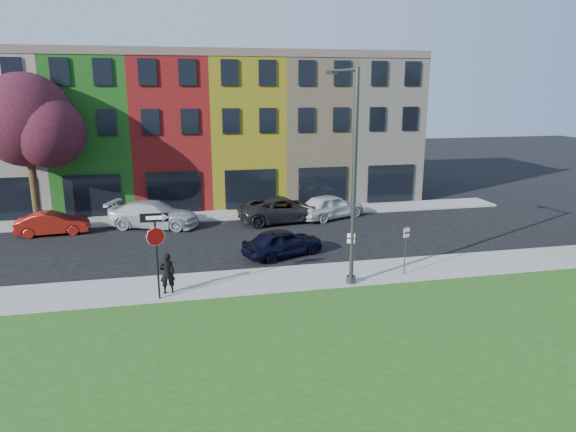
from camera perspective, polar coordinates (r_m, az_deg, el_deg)
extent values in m
plane|color=black|center=(19.68, 2.58, -10.22)|extent=(120.00, 120.00, 0.00)
cube|color=gray|center=(22.84, 5.56, -6.58)|extent=(40.00, 3.00, 0.12)
cube|color=gray|center=(33.36, -8.97, -0.01)|extent=(40.00, 2.40, 0.12)
cube|color=beige|center=(40.03, -27.39, 8.12)|extent=(5.00, 10.00, 10.00)
cube|color=#318F27|center=(39.03, -20.23, 8.71)|extent=(5.00, 10.00, 10.00)
cube|color=red|center=(38.66, -12.80, 9.18)|extent=(5.00, 10.00, 10.00)
cube|color=gold|center=(38.93, -5.33, 9.49)|extent=(5.00, 10.00, 10.00)
cube|color=tan|center=(39.83, 1.93, 9.65)|extent=(5.00, 10.00, 10.00)
cube|color=#B1A496|center=(41.32, 8.77, 9.66)|extent=(5.00, 10.00, 10.00)
cube|color=black|center=(34.18, -8.34, 2.83)|extent=(30.00, 0.12, 2.60)
cylinder|color=black|center=(20.27, -14.35, -4.48)|extent=(0.08, 0.08, 3.35)
cylinder|color=white|center=(20.00, -14.50, -2.22)|extent=(0.74, 0.06, 0.74)
cylinder|color=maroon|center=(19.98, -14.50, -2.24)|extent=(0.70, 0.05, 0.70)
cube|color=black|center=(19.81, -14.63, -0.18)|extent=(1.05, 0.08, 0.34)
cube|color=white|center=(19.78, -14.63, -0.20)|extent=(0.66, 0.04, 0.14)
imported|color=black|center=(20.99, -13.27, -6.20)|extent=(0.73, 0.58, 1.67)
imported|color=black|center=(25.26, -0.57, -2.94)|extent=(4.38, 5.18, 1.39)
imported|color=maroon|center=(31.86, -24.70, -0.75)|extent=(1.98, 4.10, 1.28)
imported|color=silver|center=(31.46, -14.71, 0.18)|extent=(5.38, 6.65, 1.55)
imported|color=black|center=(31.70, -0.53, 0.76)|extent=(3.91, 6.20, 1.55)
imported|color=silver|center=(32.63, 4.74, 1.10)|extent=(5.18, 5.90, 1.55)
cylinder|color=#414345|center=(20.72, 7.35, 3.95)|extent=(0.18, 0.18, 8.74)
cylinder|color=#414345|center=(21.86, 7.00, -7.00)|extent=(0.40, 0.40, 0.30)
cylinder|color=#414345|center=(21.28, 6.32, 15.79)|extent=(0.50, 1.99, 0.12)
cube|color=#414345|center=(22.24, 4.88, 15.62)|extent=(0.35, 0.59, 0.16)
cylinder|color=#414345|center=(21.50, 6.92, -4.55)|extent=(0.05, 0.05, 2.28)
cube|color=white|center=(21.23, 7.02, -2.48)|extent=(0.31, 0.12, 0.42)
cube|color=maroon|center=(21.21, 7.03, -2.50)|extent=(0.31, 0.11, 0.06)
cylinder|color=#414345|center=(22.93, 12.90, -3.71)|extent=(0.05, 0.05, 2.21)
cube|color=white|center=(22.68, 13.05, -1.82)|extent=(0.31, 0.12, 0.42)
cube|color=maroon|center=(22.66, 13.07, -1.83)|extent=(0.31, 0.11, 0.06)
cylinder|color=black|center=(33.81, -26.35, 2.71)|extent=(0.44, 0.44, 4.30)
sphere|color=black|center=(33.35, -27.11, 9.48)|extent=(5.35, 5.35, 5.35)
sphere|color=black|center=(32.30, -25.02, 8.41)|extent=(4.01, 4.01, 4.01)
sphere|color=black|center=(34.61, -28.57, 8.54)|extent=(3.74, 3.74, 3.74)
sphere|color=black|center=(33.77, -26.62, 11.17)|extent=(3.21, 3.21, 3.21)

